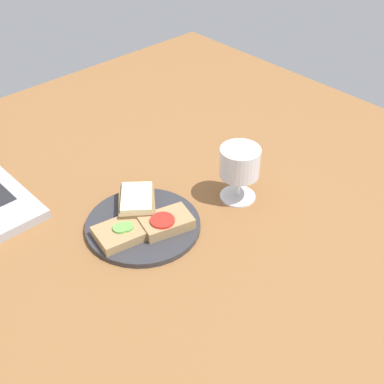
{
  "coord_description": "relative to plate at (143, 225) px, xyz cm",
  "views": [
    {
      "loc": [
        -52.43,
        -61.83,
        71.81
      ],
      "look_at": [
        3.76,
        -1.24,
        8.0
      ],
      "focal_mm": 50.0,
      "sensor_mm": 36.0,
      "label": 1
    }
  ],
  "objects": [
    {
      "name": "wooden_table",
      "position": [
        6.47,
        -1.7,
        -2.06
      ],
      "size": [
        140.0,
        140.0,
        3.0
      ],
      "primitive_type": "cube",
      "color": "brown",
      "rests_on": "ground"
    },
    {
      "name": "plate",
      "position": [
        0.0,
        0.0,
        0.0
      ],
      "size": [
        22.28,
        22.28,
        1.12
      ],
      "primitive_type": "cylinder",
      "color": "#333338",
      "rests_on": "wooden_table"
    },
    {
      "name": "sandwich_with_tomato",
      "position": [
        2.57,
        -3.88,
        1.76
      ],
      "size": [
        10.92,
        8.63,
        2.7
      ],
      "color": "#A88456",
      "rests_on": "plate"
    },
    {
      "name": "sandwich_with_cheese",
      "position": [
        2.01,
        4.22,
        2.12
      ],
      "size": [
        12.02,
        12.69,
        3.3
      ],
      "color": "brown",
      "rests_on": "plate"
    },
    {
      "name": "sandwich_with_cucumber",
      "position": [
        -4.67,
        -0.37,
        1.53
      ],
      "size": [
        11.83,
        9.1,
        2.28
      ],
      "color": "#A88456",
      "rests_on": "plate"
    },
    {
      "name": "wine_glass",
      "position": [
        20.44,
        -5.87,
        7.71
      ],
      "size": [
        8.13,
        8.13,
        11.85
      ],
      "color": "white",
      "rests_on": "wooden_table"
    }
  ]
}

